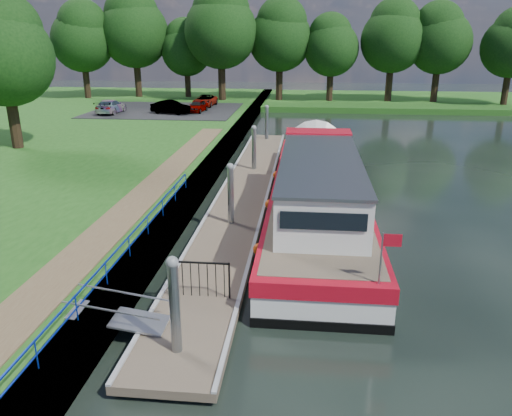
# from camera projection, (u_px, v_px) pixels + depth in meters

# --- Properties ---
(ground) EXTENTS (160.00, 160.00, 0.00)m
(ground) POSITION_uv_depth(u_px,v_px,m) (183.00, 352.00, 12.97)
(ground) COLOR black
(ground) RESTS_ON ground
(bank_edge) EXTENTS (1.10, 90.00, 0.78)m
(bank_edge) POSITION_uv_depth(u_px,v_px,m) (203.00, 179.00, 27.19)
(bank_edge) COLOR #473D2D
(bank_edge) RESTS_ON ground
(far_bank) EXTENTS (60.00, 18.00, 0.60)m
(far_bank) POSITION_uv_depth(u_px,v_px,m) (382.00, 101.00, 60.60)
(far_bank) COLOR #1E5117
(far_bank) RESTS_ON ground
(footpath) EXTENTS (1.60, 40.00, 0.05)m
(footpath) POSITION_uv_depth(u_px,v_px,m) (124.00, 214.00, 20.66)
(footpath) COLOR brown
(footpath) RESTS_ON riverbank
(carpark) EXTENTS (14.00, 12.00, 0.06)m
(carpark) POSITION_uv_depth(u_px,v_px,m) (166.00, 110.00, 49.50)
(carpark) COLOR black
(carpark) RESTS_ON riverbank
(blue_fence) EXTENTS (0.04, 18.04, 0.72)m
(blue_fence) POSITION_uv_depth(u_px,v_px,m) (118.00, 254.00, 15.63)
(blue_fence) COLOR #0C2DBF
(blue_fence) RESTS_ON riverbank
(pontoon) EXTENTS (2.50, 30.00, 0.56)m
(pontoon) POSITION_uv_depth(u_px,v_px,m) (245.00, 195.00, 25.13)
(pontoon) COLOR brown
(pontoon) RESTS_ON ground
(mooring_piles) EXTENTS (0.30, 27.30, 3.55)m
(mooring_piles) POSITION_uv_depth(u_px,v_px,m) (244.00, 174.00, 24.78)
(mooring_piles) COLOR gray
(mooring_piles) RESTS_ON ground
(gangway) EXTENTS (2.58, 1.00, 0.92)m
(gangway) POSITION_uv_depth(u_px,v_px,m) (119.00, 317.00, 13.41)
(gangway) COLOR #A5A8AD
(gangway) RESTS_ON ground
(gate_panel) EXTENTS (1.85, 0.05, 1.15)m
(gate_panel) POSITION_uv_depth(u_px,v_px,m) (199.00, 274.00, 14.66)
(gate_panel) COLOR black
(gate_panel) RESTS_ON ground
(barge) EXTENTS (4.36, 21.15, 4.78)m
(barge) POSITION_uv_depth(u_px,v_px,m) (317.00, 187.00, 23.30)
(barge) COLOR black
(barge) RESTS_ON ground
(horizon_trees) EXTENTS (54.38, 10.03, 12.87)m
(horizon_trees) POSITION_uv_depth(u_px,v_px,m) (269.00, 34.00, 56.30)
(horizon_trees) COLOR #332316
(horizon_trees) RESTS_ON ground
(bank_tree_a) EXTENTS (6.12, 6.12, 9.72)m
(bank_tree_a) POSITION_uv_depth(u_px,v_px,m) (4.00, 49.00, 31.10)
(bank_tree_a) COLOR #332316
(bank_tree_a) RESTS_ON riverbank
(car_a) EXTENTS (1.69, 3.43, 1.13)m
(car_a) POSITION_uv_depth(u_px,v_px,m) (198.00, 106.00, 47.97)
(car_a) COLOR #999999
(car_a) RESTS_ON carpark
(car_b) EXTENTS (3.95, 2.18, 1.24)m
(car_b) POSITION_uv_depth(u_px,v_px,m) (171.00, 107.00, 46.84)
(car_b) COLOR #999999
(car_b) RESTS_ON carpark
(car_c) EXTENTS (1.80, 4.38, 1.27)m
(car_c) POSITION_uv_depth(u_px,v_px,m) (111.00, 106.00, 47.21)
(car_c) COLOR #999999
(car_c) RESTS_ON carpark
(car_d) EXTENTS (2.13, 4.25, 1.15)m
(car_d) POSITION_uv_depth(u_px,v_px,m) (205.00, 101.00, 51.84)
(car_d) COLOR #999999
(car_d) RESTS_ON carpark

